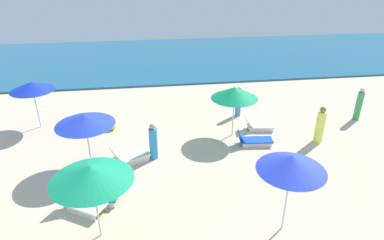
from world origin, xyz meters
name	(u,v)px	position (x,y,z in m)	size (l,w,h in m)	color
ocean	(176,57)	(0.00, 23.57, 0.06)	(60.00, 12.86, 0.12)	#1E5D7D
umbrella_0	(235,93)	(1.33, 10.33, 2.06)	(2.04, 2.04, 2.32)	silver
lounge_chair_0_0	(258,125)	(2.64, 10.65, 0.23)	(1.43, 0.75, 0.67)	silver
lounge_chair_0_1	(254,140)	(2.03, 9.35, 0.22)	(1.54, 0.71, 0.62)	silver
umbrella_1	(91,173)	(-3.95, 4.92, 2.19)	(2.23, 2.23, 2.41)	silver
lounge_chair_1_0	(97,196)	(-4.20, 6.38, 0.27)	(1.35, 0.74, 0.68)	silver
lounge_chair_1_1	(83,203)	(-4.59, 6.08, 0.28)	(1.48, 1.23, 0.75)	silver
umbrella_2	(32,86)	(-7.54, 12.38, 2.06)	(1.95, 1.95, 2.26)	silver
umbrella_4	(292,163)	(1.37, 4.46, 2.32)	(1.90, 1.90, 2.55)	silver
umbrella_5	(85,120)	(-4.67, 8.59, 2.01)	(2.15, 2.15, 2.21)	silver
lounge_chair_5_0	(130,157)	(-3.22, 8.64, 0.28)	(1.58, 1.18, 0.74)	silver
beachgoer_0	(153,142)	(-2.26, 8.89, 0.72)	(0.42, 0.42, 1.54)	#318DCD
beachgoer_1	(359,105)	(7.84, 11.05, 0.79)	(0.41, 0.41, 1.67)	#3A9E55
beachgoer_3	(238,102)	(2.12, 12.32, 0.75)	(0.33, 0.33, 1.56)	#4689DF
beachgoer_4	(320,126)	(4.89, 9.22, 0.78)	(0.53, 0.53, 1.67)	#F4ED60
beach_ball_0	(112,126)	(-4.14, 11.61, 0.20)	(0.39, 0.39, 0.39)	yellow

